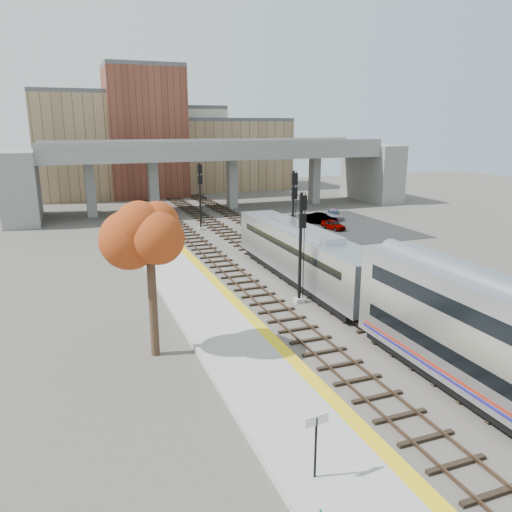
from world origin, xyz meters
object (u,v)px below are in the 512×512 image
object	(u,v)px
car_a	(333,225)
car_b	(320,219)
signal_mast_near	(301,249)
tree	(149,233)
signal_mast_mid	(293,215)
signal_mast_far	(200,197)
car_c	(334,215)
locomotive	(303,253)

from	to	relation	value
car_a	car_b	world-z (taller)	car_b
signal_mast_near	tree	distance (m)	11.53
signal_mast_mid	car_b	xyz separation A→B (m)	(9.98, 13.53, -3.30)
car_b	signal_mast_near	bearing A→B (deg)	-156.62
car_a	signal_mast_near	bearing A→B (deg)	-135.93
signal_mast_mid	car_a	size ratio (longest dim) A/B	2.42
signal_mast_mid	tree	distance (m)	20.41
signal_mast_near	signal_mast_far	xyz separation A→B (m)	(0.00, 25.35, 0.05)
signal_mast_mid	car_c	world-z (taller)	signal_mast_mid
signal_mast_far	tree	bearing A→B (deg)	-109.21
locomotive	signal_mast_mid	distance (m)	6.58
signal_mast_near	signal_mast_mid	distance (m)	10.72
signal_mast_mid	signal_mast_far	distance (m)	15.99
signal_mast_far	signal_mast_mid	bearing A→B (deg)	-75.14
locomotive	signal_mast_mid	world-z (taller)	signal_mast_mid
tree	signal_mast_mid	bearing A→B (deg)	44.56
car_c	signal_mast_mid	bearing A→B (deg)	-110.50
signal_mast_far	car_a	world-z (taller)	signal_mast_far
car_c	signal_mast_near	bearing A→B (deg)	-104.61
car_a	signal_mast_far	bearing A→B (deg)	148.26
car_a	car_c	size ratio (longest dim) A/B	0.83
tree	car_a	distance (m)	34.95
locomotive	car_a	world-z (taller)	locomotive
locomotive	car_b	world-z (taller)	locomotive
tree	car_c	distance (m)	41.16
signal_mast_mid	signal_mast_far	bearing A→B (deg)	104.86
signal_mast_far	car_b	distance (m)	14.54
car_a	car_c	distance (m)	6.47
locomotive	signal_mast_far	distance (m)	21.63
signal_mast_near	signal_mast_far	world-z (taller)	signal_mast_far
car_a	car_c	xyz separation A→B (m)	(3.25, 5.59, 0.01)
car_a	tree	bearing A→B (deg)	-146.01
car_a	car_c	bearing A→B (deg)	48.63
signal_mast_near	car_c	distance (m)	31.08
locomotive	car_a	distance (m)	20.18
tree	car_a	world-z (taller)	tree
car_a	car_b	distance (m)	3.33
signal_mast_mid	car_a	bearing A→B (deg)	45.98
signal_mast_mid	car_c	bearing A→B (deg)	50.29
signal_mast_mid	car_c	xyz separation A→B (m)	(13.12, 15.79, -3.39)
signal_mast_near	car_a	distance (m)	24.68
signal_mast_mid	signal_mast_far	size ratio (longest dim) A/B	1.04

